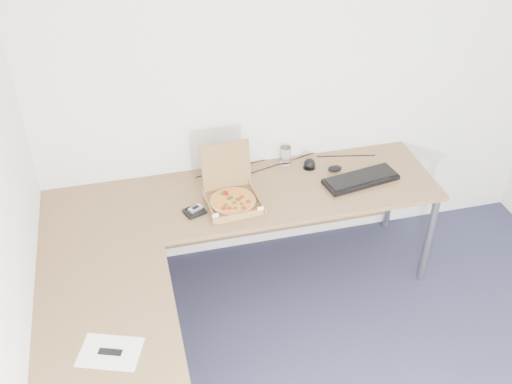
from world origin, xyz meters
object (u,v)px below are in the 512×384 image
object	(u,v)px
wallet	(194,212)
keyboard	(361,179)
drinking_glass	(285,155)
pizza_box	(232,198)
desk	(205,249)

from	to	relation	value
wallet	keyboard	bearing A→B (deg)	-16.39
keyboard	drinking_glass	bearing A→B (deg)	132.15
pizza_box	keyboard	size ratio (longest dim) A/B	0.75
drinking_glass	pizza_box	bearing A→B (deg)	-141.89
desk	pizza_box	distance (m)	0.43
keyboard	wallet	size ratio (longest dim) A/B	4.13
desk	wallet	world-z (taller)	wallet
drinking_glass	keyboard	bearing A→B (deg)	-38.05
desk	keyboard	size ratio (longest dim) A/B	5.07
pizza_box	wallet	distance (m)	0.25
keyboard	wallet	xyz separation A→B (m)	(-1.11, -0.07, -0.01)
keyboard	wallet	world-z (taller)	keyboard
pizza_box	drinking_glass	world-z (taller)	pizza_box
drinking_glass	wallet	size ratio (longest dim) A/B	1.06
pizza_box	desk	bearing A→B (deg)	-128.37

